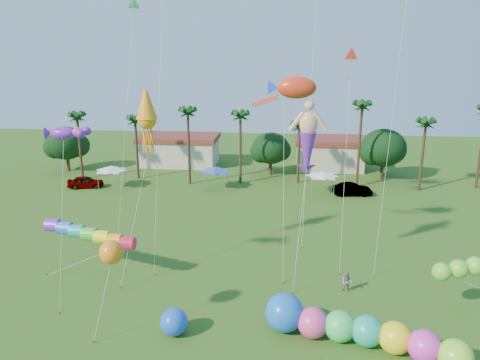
# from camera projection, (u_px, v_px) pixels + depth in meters

# --- Properties ---
(tree_line) EXTENTS (69.46, 8.91, 11.00)m
(tree_line) POSITION_uv_depth(u_px,v_px,m) (288.00, 148.00, 67.58)
(tree_line) COLOR #3A2819
(tree_line) RESTS_ON ground
(buildings_row) EXTENTS (35.00, 7.00, 4.00)m
(buildings_row) POSITION_uv_depth(u_px,v_px,m) (246.00, 154.00, 74.60)
(buildings_row) COLOR beige
(buildings_row) RESTS_ON ground
(tent_row) EXTENTS (31.00, 4.00, 0.60)m
(tent_row) POSITION_uv_depth(u_px,v_px,m) (215.00, 170.00, 61.60)
(tent_row) COLOR white
(tent_row) RESTS_ON ground
(car_a) EXTENTS (5.01, 2.98, 1.60)m
(car_a) POSITION_uv_depth(u_px,v_px,m) (86.00, 182.00, 63.21)
(car_a) COLOR #4C4C54
(car_a) RESTS_ON ground
(car_b) EXTENTS (5.01, 2.18, 1.60)m
(car_b) POSITION_uv_depth(u_px,v_px,m) (352.00, 189.00, 59.89)
(car_b) COLOR #4C4C54
(car_b) RESTS_ON ground
(spectator_b) EXTENTS (1.00, 0.90, 1.69)m
(spectator_b) POSITION_uv_depth(u_px,v_px,m) (347.00, 282.00, 36.14)
(spectator_b) COLOR gray
(spectator_b) RESTS_ON ground
(caterpillar_inflatable) EXTENTS (12.60, 5.90, 2.61)m
(caterpillar_inflatable) POSITION_uv_depth(u_px,v_px,m) (354.00, 330.00, 29.58)
(caterpillar_inflatable) COLOR #F84194
(caterpillar_inflatable) RESTS_ON ground
(blue_ball) EXTENTS (1.84, 1.84, 1.84)m
(blue_ball) POSITION_uv_depth(u_px,v_px,m) (174.00, 322.00, 30.74)
(blue_ball) COLOR blue
(blue_ball) RESTS_ON ground
(rainbow_tube) EXTENTS (9.35, 2.81, 3.90)m
(rainbow_tube) POSITION_uv_depth(u_px,v_px,m) (103.00, 242.00, 37.25)
(rainbow_tube) COLOR #E51943
(rainbow_tube) RESTS_ON ground
(green_worm) EXTENTS (11.12, 2.82, 3.98)m
(green_worm) POSITION_uv_depth(u_px,v_px,m) (442.00, 272.00, 32.70)
(green_worm) COLOR #6CD32F
(green_worm) RESTS_ON ground
(orange_ball_kite) EXTENTS (2.15, 2.38, 6.56)m
(orange_ball_kite) POSITION_uv_depth(u_px,v_px,m) (111.00, 252.00, 29.67)
(orange_ball_kite) COLOR orange
(orange_ball_kite) RESTS_ON ground
(merman_kite) EXTENTS (2.38, 5.06, 13.89)m
(merman_kite) POSITION_uv_depth(u_px,v_px,m) (308.00, 141.00, 36.96)
(merman_kite) COLOR #EBA886
(merman_kite) RESTS_ON ground
(fish_kite) EXTENTS (5.15, 7.22, 16.13)m
(fish_kite) POSITION_uv_depth(u_px,v_px,m) (297.00, 88.00, 38.80)
(fish_kite) COLOR red
(fish_kite) RESTS_ON ground
(squid_kite) EXTENTS (2.54, 5.73, 15.11)m
(squid_kite) POSITION_uv_depth(u_px,v_px,m) (147.00, 120.00, 37.79)
(squid_kite) COLOR orange
(squid_kite) RESTS_ON ground
(lobster_kite) EXTENTS (3.68, 4.65, 13.11)m
(lobster_kite) POSITION_uv_depth(u_px,v_px,m) (63.00, 133.00, 33.05)
(lobster_kite) COLOR purple
(lobster_kite) RESTS_ON ground
(delta_kite_red) EXTENTS (1.26, 3.47, 18.35)m
(delta_kite_red) POSITION_uv_depth(u_px,v_px,m) (351.00, 59.00, 37.36)
(delta_kite_red) COLOR red
(delta_kite_red) RESTS_ON ground
(delta_kite_yellow) EXTENTS (1.97, 3.24, 22.79)m
(delta_kite_yellow) POSITION_uv_depth(u_px,v_px,m) (406.00, 1.00, 35.48)
(delta_kite_yellow) COLOR #FFFC1A
(delta_kite_yellow) RESTS_ON ground
(delta_kite_green) EXTENTS (2.31, 4.62, 22.58)m
(delta_kite_green) POSITION_uv_depth(u_px,v_px,m) (133.00, 8.00, 40.60)
(delta_kite_green) COLOR #36E972
(delta_kite_green) RESTS_ON ground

